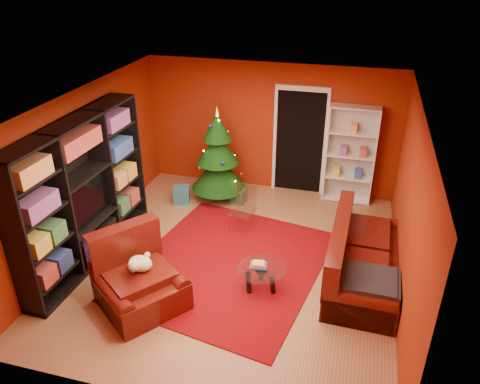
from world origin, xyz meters
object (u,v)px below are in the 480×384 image
(white_bookshelf, at_px, (350,155))
(dog, at_px, (140,264))
(gift_box_green, at_px, (239,195))
(christmas_tree, at_px, (218,155))
(armchair, at_px, (140,280))
(coffee_table, at_px, (261,278))
(gift_box_teal, at_px, (181,195))
(gift_box_red, at_px, (231,180))
(acrylic_chair, at_px, (242,212))
(media_unit, at_px, (82,193))
(rug, at_px, (228,264))
(sofa, at_px, (365,254))

(white_bookshelf, distance_m, dog, 4.64)
(gift_box_green, bearing_deg, christmas_tree, 172.32)
(armchair, xyz_separation_m, coffee_table, (1.54, 0.77, -0.25))
(gift_box_green, relative_size, white_bookshelf, 0.14)
(christmas_tree, bearing_deg, white_bookshelf, 13.01)
(gift_box_teal, relative_size, white_bookshelf, 0.16)
(gift_box_red, xyz_separation_m, acrylic_chair, (0.68, -1.67, 0.27))
(media_unit, bearing_deg, dog, -30.03)
(rug, relative_size, sofa, 1.46)
(sofa, relative_size, acrylic_chair, 2.90)
(armchair, distance_m, dog, 0.23)
(media_unit, height_order, dog, media_unit)
(rug, relative_size, gift_box_teal, 10.26)
(christmas_tree, xyz_separation_m, gift_box_red, (0.08, 0.59, -0.81))
(dog, height_order, coffee_table, dog)
(gift_box_green, bearing_deg, rug, -79.43)
(rug, relative_size, christmas_tree, 1.69)
(coffee_table, bearing_deg, dog, -155.47)
(christmas_tree, relative_size, white_bookshelf, 0.96)
(armchair, bearing_deg, gift_box_red, 35.24)
(rug, relative_size, gift_box_green, 11.96)
(white_bookshelf, height_order, acrylic_chair, white_bookshelf)
(rug, xyz_separation_m, gift_box_red, (-0.74, 2.73, 0.10))
(gift_box_teal, distance_m, gift_box_red, 1.21)
(media_unit, distance_m, armchair, 1.74)
(acrylic_chair, bearing_deg, rug, -77.81)
(gift_box_green, xyz_separation_m, acrylic_chair, (0.33, -1.02, 0.25))
(white_bookshelf, xyz_separation_m, acrylic_chair, (-1.71, -1.65, -0.58))
(christmas_tree, height_order, acrylic_chair, christmas_tree)
(christmas_tree, relative_size, gift_box_red, 8.66)
(christmas_tree, height_order, dog, christmas_tree)
(dog, bearing_deg, white_bookshelf, 3.88)
(rug, xyz_separation_m, dog, (-0.91, -1.14, 0.66))
(gift_box_teal, relative_size, sofa, 0.14)
(gift_box_red, height_order, armchair, armchair)
(gift_box_teal, relative_size, dog, 0.78)
(gift_box_green, distance_m, white_bookshelf, 2.30)
(gift_box_green, bearing_deg, dog, -99.17)
(white_bookshelf, xyz_separation_m, dog, (-2.57, -3.85, -0.30))
(media_unit, relative_size, armchair, 2.63)
(gift_box_red, bearing_deg, white_bookshelf, -0.48)
(rug, height_order, sofa, sofa)
(white_bookshelf, distance_m, armchair, 4.71)
(christmas_tree, height_order, white_bookshelf, white_bookshelf)
(christmas_tree, relative_size, gift_box_teal, 6.08)
(gift_box_teal, bearing_deg, coffee_table, -46.24)
(gift_box_teal, xyz_separation_m, white_bookshelf, (3.14, 0.93, 0.80))
(media_unit, distance_m, acrylic_chair, 2.69)
(gift_box_red, height_order, coffee_table, coffee_table)
(coffee_table, xyz_separation_m, acrylic_chair, (-0.69, 1.50, 0.19))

